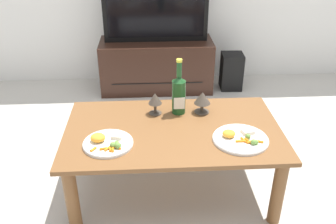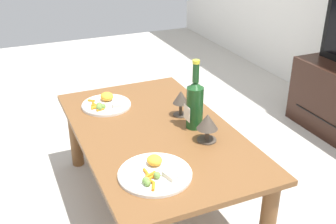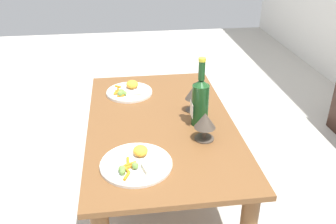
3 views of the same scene
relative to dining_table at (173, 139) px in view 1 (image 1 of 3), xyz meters
name	(u,v)px [view 1 (image 1 of 3)]	position (x,y,z in m)	size (l,w,h in m)	color
ground_plane	(172,189)	(0.00, 0.00, -0.37)	(6.40, 6.40, 0.00)	#B7B2A8
dining_table	(173,139)	(0.00, 0.00, 0.00)	(1.21, 0.71, 0.44)	brown
tv_stand	(157,65)	(-0.05, 1.47, -0.13)	(1.02, 0.41, 0.47)	black
tv_screen	(156,9)	(-0.05, 1.47, 0.39)	(0.92, 0.05, 0.58)	black
floor_speaker	(231,71)	(0.66, 1.44, -0.20)	(0.20, 0.20, 0.34)	black
wine_bottle	(179,93)	(0.05, 0.19, 0.20)	(0.08, 0.08, 0.34)	#19471E
goblet_left	(155,100)	(-0.09, 0.18, 0.17)	(0.08, 0.08, 0.14)	#473D33
goblet_right	(202,99)	(0.19, 0.18, 0.16)	(0.10, 0.10, 0.13)	#473D33
dinner_plate_left	(107,142)	(-0.35, -0.14, 0.09)	(0.26, 0.26, 0.06)	white
dinner_plate_right	(240,138)	(0.35, -0.14, 0.08)	(0.30, 0.30, 0.05)	white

